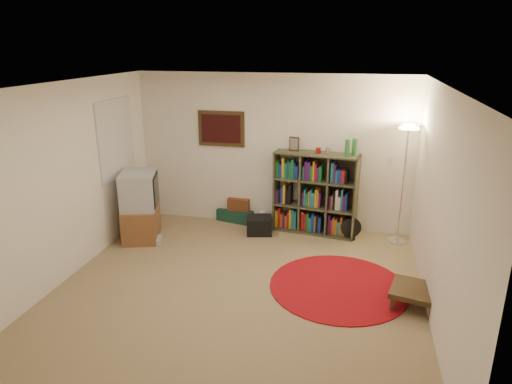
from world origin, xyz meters
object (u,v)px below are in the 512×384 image
Objects in this scene: floor_lamp at (407,145)px; floor_fan at (351,229)px; tv_stand at (140,207)px; side_table at (415,291)px; suitcase at (237,214)px; bookshelf at (314,194)px.

floor_fan is at bearing -174.81° from floor_lamp.
side_table is (3.99, -1.14, -0.32)m from tv_stand.
tv_stand is at bearing 176.41° from floor_fan.
floor_fan is at bearing 113.49° from side_table.
tv_stand is 1.55× the size of suitcase.
tv_stand reaches higher than suitcase.
side_table is at bearing -26.21° from suitcase.
suitcase is at bearing 152.44° from floor_fan.
floor_fan reaches higher than suitcase.
suitcase is (-2.66, 0.37, -1.43)m from floor_lamp.
floor_fan is (0.61, -0.20, -0.45)m from bookshelf.
floor_fan is 2.00m from suitcase.
suitcase is 1.10× the size of side_table.
bookshelf is at bearing 174.38° from floor_lamp.
tv_stand is at bearing -126.44° from suitcase.
bookshelf reaches higher than side_table.
floor_lamp is 2.65× the size of suitcase.
floor_lamp is (1.32, -0.13, 0.89)m from bookshelf.
floor_lamp reaches higher than floor_fan.
bookshelf is 0.78m from floor_fan.
tv_stand is 1.71m from suitcase.
bookshelf is 1.60m from floor_lamp.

